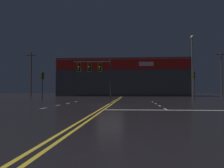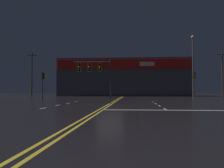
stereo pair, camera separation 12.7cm
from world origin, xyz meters
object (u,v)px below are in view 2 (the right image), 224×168
(traffic_signal_corner_northwest, at_px, (43,80))
(traffic_signal_median, at_px, (94,69))
(streetlight_far_left, at_px, (193,59))
(traffic_signal_corner_northeast, at_px, (194,79))

(traffic_signal_corner_northwest, bearing_deg, traffic_signal_median, -41.04)
(streetlight_far_left, bearing_deg, traffic_signal_corner_northeast, -102.29)
(traffic_signal_corner_northwest, bearing_deg, streetlight_far_left, 22.09)
(traffic_signal_corner_northeast, xyz_separation_m, traffic_signal_corner_northwest, (-20.35, -0.88, -0.04))
(traffic_signal_corner_northeast, xyz_separation_m, streetlight_far_left, (1.76, 8.09, 3.74))
(traffic_signal_median, xyz_separation_m, streetlight_far_left, (13.99, 16.05, 3.04))
(traffic_signal_median, height_order, traffic_signal_corner_northeast, traffic_signal_median)
(traffic_signal_corner_northeast, bearing_deg, traffic_signal_median, -146.92)
(traffic_signal_corner_northwest, height_order, streetlight_far_left, streetlight_far_left)
(traffic_signal_corner_northeast, distance_m, traffic_signal_corner_northwest, 20.37)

